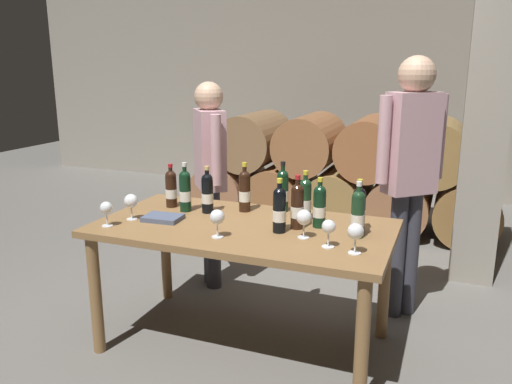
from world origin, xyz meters
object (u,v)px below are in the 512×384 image
wine_bottle_8 (358,213)px  wine_glass_1 (106,209)px  wine_bottle_2 (297,206)px  wine_bottle_5 (279,209)px  wine_glass_0 (217,218)px  wine_bottle_0 (305,199)px  wine_bottle_7 (245,190)px  wine_glass_3 (356,232)px  wine_bottle_4 (283,190)px  wine_bottle_10 (207,193)px  taster_seated_left (210,167)px  wine_bottle_1 (171,188)px  wine_glass_4 (131,202)px  wine_glass_5 (329,228)px  wine_bottle_9 (185,190)px  wine_bottle_3 (319,206)px  wine_glass_2 (304,218)px  wine_bottle_6 (359,209)px  dining_table (244,240)px  tasting_notebook (163,218)px  sommelier_presenting (410,164)px

wine_bottle_8 → wine_glass_1: 1.41m
wine_bottle_2 → wine_bottle_8: size_ratio=1.01×
wine_bottle_5 → wine_bottle_8: wine_bottle_8 is taller
wine_glass_0 → wine_bottle_0: bearing=53.8°
wine_bottle_7 → wine_glass_3: bearing=-32.0°
wine_bottle_4 → wine_glass_1: size_ratio=2.19×
wine_glass_0 → wine_glass_1: wine_glass_0 is taller
wine_bottle_10 → taster_seated_left: 0.62m
wine_bottle_0 → wine_bottle_1: size_ratio=1.06×
wine_bottle_8 → taster_seated_left: 1.39m
wine_bottle_5 → wine_glass_4: (-0.90, -0.10, -0.02)m
wine_bottle_2 → wine_glass_5: (0.24, -0.24, -0.03)m
wine_bottle_7 → wine_glass_3: (0.79, -0.49, -0.02)m
wine_bottle_4 → wine_bottle_9: 0.61m
wine_bottle_3 → wine_glass_2: bearing=-97.5°
wine_bottle_7 → wine_glass_5: bearing=-35.0°
wine_bottle_1 → wine_bottle_9: 0.14m
wine_bottle_6 → wine_glass_2: 0.33m
wine_bottle_5 → wine_bottle_9: 0.71m
wine_bottle_4 → wine_bottle_5: (0.11, -0.40, -0.01)m
wine_bottle_3 → wine_bottle_5: (-0.18, -0.17, 0.01)m
wine_glass_4 → dining_table: bearing=12.0°
dining_table → wine_bottle_4: size_ratio=5.34×
wine_bottle_10 → wine_bottle_0: bearing=6.5°
wine_glass_3 → wine_bottle_1: bearing=162.0°
wine_bottle_6 → tasting_notebook: bearing=-169.4°
wine_bottle_3 → wine_glass_5: 0.33m
wine_bottle_7 → sommelier_presenting: (0.95, 0.48, 0.15)m
tasting_notebook → wine_glass_5: bearing=-9.2°
wine_bottle_5 → wine_bottle_7: size_ratio=0.98×
wine_glass_3 → wine_glass_0: bearing=-177.9°
wine_bottle_2 → wine_bottle_4: (-0.19, 0.30, 0.00)m
wine_bottle_1 → wine_glass_4: 0.34m
wine_glass_0 → wine_bottle_1: bearing=140.7°
dining_table → wine_bottle_5: bearing=-10.6°
tasting_notebook → wine_bottle_5: bearing=-0.5°
wine_bottle_5 → wine_bottle_7: (-0.34, 0.31, 0.00)m
wine_bottle_4 → taster_seated_left: taster_seated_left is taller
tasting_notebook → sommelier_presenting: sommelier_presenting is taller
wine_bottle_3 → tasting_notebook: bearing=-166.7°
wine_glass_1 → wine_bottle_5: bearing=15.2°
wine_glass_1 → wine_glass_5: (1.26, 0.12, 0.00)m
wine_bottle_6 → sommelier_presenting: sommelier_presenting is taller
wine_bottle_0 → wine_glass_5: wine_bottle_0 is taller
wine_bottle_5 → wine_glass_1: (-0.95, -0.26, -0.03)m
wine_bottle_5 → wine_glass_1: 0.99m
wine_bottle_5 → wine_bottle_6: wine_bottle_5 is taller
wine_bottle_0 → wine_bottle_1: (-0.89, -0.04, -0.01)m
wine_glass_1 → wine_bottle_8: bearing=13.6°
wine_bottle_3 → wine_bottle_4: size_ratio=0.91×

